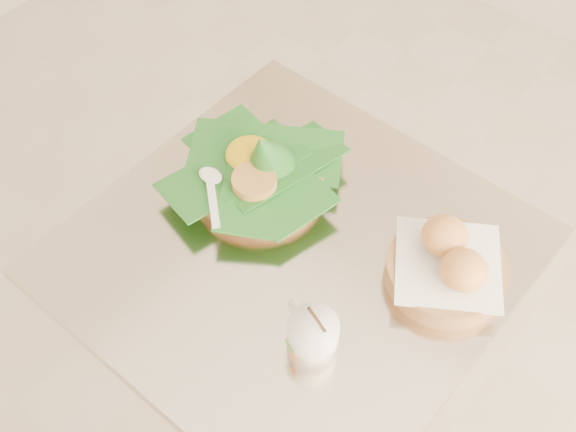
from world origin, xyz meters
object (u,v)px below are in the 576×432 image
Objects in this scene: rice_basket at (258,169)px; bread_basket at (448,266)px; cafe_table at (293,313)px; coffee_mug at (312,335)px.

rice_basket is 1.29× the size of bread_basket.
bread_basket is at bearing 6.45° from rice_basket.
cafe_table is 0.37m from bread_basket.
rice_basket is (-0.14, 0.07, 0.26)m from cafe_table.
rice_basket reaches higher than cafe_table.
bread_basket is (0.23, 0.11, 0.26)m from cafe_table.
rice_basket reaches higher than bread_basket.
cafe_table is 5.43× the size of coffee_mug.
bread_basket is at bearing 68.92° from coffee_mug.
rice_basket is at bearing 152.86° from cafe_table.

